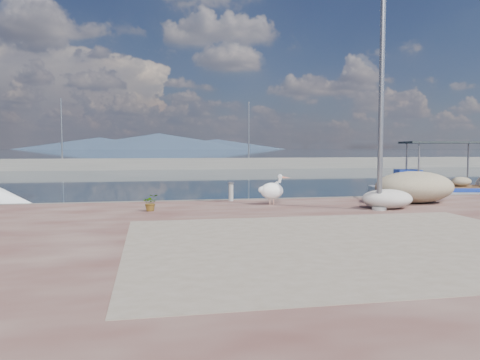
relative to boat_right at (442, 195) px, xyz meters
name	(u,v)px	position (x,y,z in m)	size (l,w,h in m)	color
ground	(268,240)	(-9.99, -7.25, -0.24)	(1400.00, 1400.00, 0.00)	#162635
quay	(378,308)	(-9.99, -13.25, 0.01)	(44.00, 22.00, 0.50)	#48221F
quay_patch	(353,242)	(-8.99, -10.25, 0.26)	(9.00, 7.00, 0.01)	gray
breakwater	(177,164)	(-9.99, 32.75, 0.36)	(120.00, 2.20, 7.50)	gray
mountains	(155,142)	(-5.60, 642.75, 9.26)	(370.00, 280.00, 22.00)	#28384C
boat_right	(442,195)	(0.00, 0.00, 0.00)	(6.78, 3.47, 3.12)	white
pelican	(272,190)	(-8.99, -3.96, 0.73)	(1.05, 0.53, 1.01)	tan
lamp_post	(381,101)	(-6.14, -5.84, 3.56)	(0.44, 0.96, 7.00)	gray
bollard_near	(231,191)	(-10.16, -2.66, 0.62)	(0.22, 0.22, 0.68)	gray
potted_plant	(151,203)	(-12.97, -4.81, 0.51)	(0.46, 0.40, 0.51)	#33722D
net_pile_d	(387,199)	(-5.75, -5.62, 0.56)	(1.62, 1.21, 0.61)	silver
net_pile_c	(414,187)	(-4.07, -4.39, 0.80)	(2.77, 1.98, 1.09)	#BBAC8B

